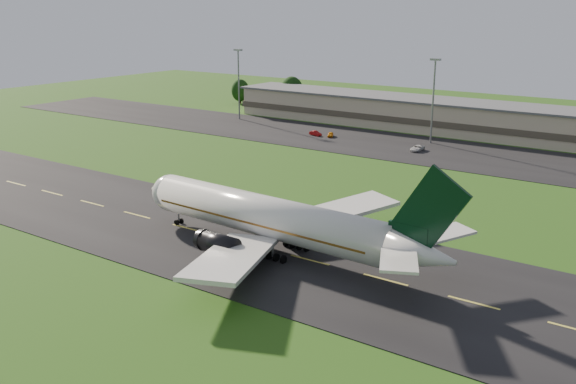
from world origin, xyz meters
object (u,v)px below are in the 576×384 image
Objects in this scene: terminal at (461,118)px; service_vehicle_a at (330,134)px; airliner at (272,219)px; light_mast_centre at (434,91)px; service_vehicle_c at (417,148)px; service_vehicle_b at (315,133)px; light_mast_west at (239,76)px.

terminal is 34.91m from service_vehicle_a.
light_mast_centre is at bearing 100.14° from airliner.
service_vehicle_a is 0.76× the size of service_vehicle_c.
service_vehicle_a is at bearing -62.89° from service_vehicle_b.
airliner reaches higher than service_vehicle_c.
light_mast_centre is (60.00, 0.00, 0.00)m from light_mast_west.
light_mast_west is 60.00m from light_mast_centre.
airliner is at bearing -82.24° from light_mast_centre.
airliner reaches higher than service_vehicle_b.
light_mast_west is at bearing 89.52° from service_vehicle_b.
airliner is 81.18m from light_mast_centre.
airliner is at bearing -81.86° from service_vehicle_c.
light_mast_centre reaches higher than service_vehicle_a.
terminal reaches higher than service_vehicle_c.
light_mast_centre is 27.85m from service_vehicle_a.
light_mast_west reaches higher than service_vehicle_c.
service_vehicle_c is at bearing -9.60° from light_mast_west.
terminal is (-9.50, 96.22, -0.67)m from airliner.
light_mast_west is 35.33m from service_vehicle_b.
terminal is 40.34× the size of service_vehicle_b.
service_vehicle_a is (-34.83, 72.43, -3.97)m from airliner.
terminal is 7.13× the size of light_mast_centre.
service_vehicle_c is (-9.75, 69.69, -3.93)m from airliner.
terminal is at bearing 89.63° from service_vehicle_c.
light_mast_centre is 15.89m from service_vehicle_c.
airliner is at bearing -48.46° from light_mast_west.
service_vehicle_b is 0.79× the size of service_vehicle_c.
light_mast_west is 1.00× the size of light_mast_centre.
airliner reaches higher than service_vehicle_a.
service_vehicle_b reaches higher than service_vehicle_a.
service_vehicle_c is (61.15, -10.34, -12.01)m from light_mast_west.
light_mast_centre is at bearing 0.00° from light_mast_west.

